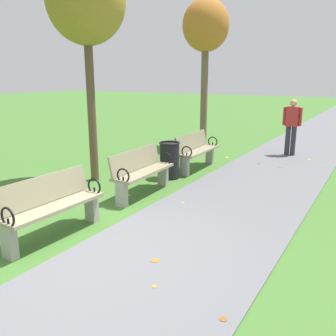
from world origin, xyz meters
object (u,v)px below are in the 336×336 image
park_bench_1 (51,205)px  tree_2 (86,2)px  pedestrian_walking (292,124)px  park_bench_2 (142,171)px  trash_bin (170,160)px  tree_3 (206,29)px  park_bench_3 (196,150)px

park_bench_1 → tree_2: 4.38m
tree_2 → pedestrian_walking: (3.15, 4.89, -2.79)m
park_bench_2 → trash_bin: 1.32m
tree_3 → tree_2: bearing=-94.2°
park_bench_2 → trash_bin: (-0.15, 1.31, -0.06)m
park_bench_1 → tree_2: (-1.50, 2.54, 3.23)m
park_bench_2 → tree_3: tree_3 is taller
trash_bin → tree_2: bearing=-143.1°
park_bench_1 → park_bench_2: size_ratio=1.00×
park_bench_3 → tree_2: bearing=-125.8°
park_bench_1 → pedestrian_walking: (1.65, 7.44, 0.44)m
park_bench_3 → trash_bin: park_bench_3 is taller
tree_2 → trash_bin: 3.70m
tree_3 → trash_bin: size_ratio=5.45×
trash_bin → pedestrian_walking: bearing=65.1°
park_bench_1 → tree_2: size_ratio=0.35×
park_bench_3 → pedestrian_walking: pedestrian_walking is taller
park_bench_3 → tree_2: (-1.50, -2.08, 3.23)m
tree_2 → park_bench_1: bearing=-59.5°
pedestrian_walking → park_bench_3: bearing=-120.5°
tree_2 → pedestrian_walking: 6.45m
tree_3 → trash_bin: tree_3 is taller
park_bench_2 → trash_bin: park_bench_2 is taller
pedestrian_walking → trash_bin: (-1.80, -3.88, -0.50)m
tree_2 → tree_3: size_ratio=1.01×
park_bench_2 → tree_3: bearing=102.5°
tree_3 → pedestrian_walking: (2.80, 0.03, -2.76)m
tree_3 → pedestrian_walking: bearing=0.6°
park_bench_1 → pedestrian_walking: pedestrian_walking is taller
park_bench_1 → park_bench_2: (0.00, 2.25, 0.00)m
park_bench_1 → park_bench_3: bearing=90.0°
park_bench_1 → tree_3: tree_3 is taller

